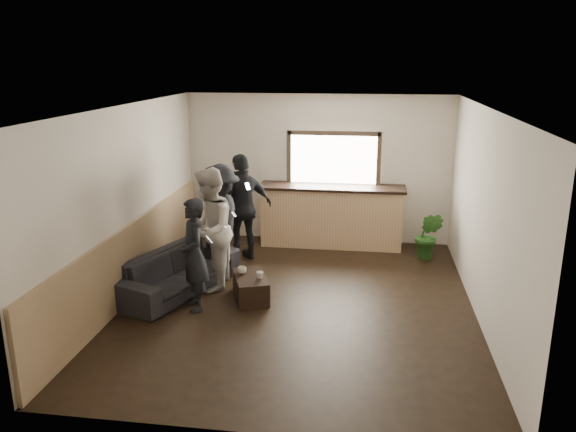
% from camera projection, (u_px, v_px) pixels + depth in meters
% --- Properties ---
extents(ground, '(5.00, 6.00, 0.01)m').
position_uv_depth(ground, '(297.00, 302.00, 8.18)').
color(ground, black).
extents(room_shell, '(5.01, 6.01, 2.80)m').
position_uv_depth(room_shell, '(246.00, 203.00, 7.88)').
color(room_shell, silver).
rests_on(room_shell, ground).
extents(bar_counter, '(2.70, 0.68, 2.13)m').
position_uv_depth(bar_counter, '(331.00, 212.00, 10.53)').
color(bar_counter, tan).
rests_on(bar_counter, ground).
extents(sofa, '(1.53, 2.28, 0.62)m').
position_uv_depth(sofa, '(178.00, 272.00, 8.50)').
color(sofa, black).
rests_on(sofa, ground).
extents(coffee_table, '(0.69, 0.90, 0.35)m').
position_uv_depth(coffee_table, '(251.00, 287.00, 8.26)').
color(coffee_table, black).
rests_on(coffee_table, ground).
extents(cup_a, '(0.15, 0.15, 0.10)m').
position_uv_depth(cup_a, '(242.00, 270.00, 8.30)').
color(cup_a, silver).
rests_on(cup_a, coffee_table).
extents(cup_b, '(0.14, 0.14, 0.10)m').
position_uv_depth(cup_b, '(260.00, 275.00, 8.12)').
color(cup_b, silver).
rests_on(cup_b, coffee_table).
extents(potted_plant, '(0.57, 0.52, 0.86)m').
position_uv_depth(potted_plant, '(428.00, 236.00, 9.84)').
color(potted_plant, '#2D6623').
rests_on(potted_plant, ground).
extents(person_a, '(0.61, 0.70, 1.61)m').
position_uv_depth(person_a, '(194.00, 255.00, 7.77)').
color(person_a, black).
rests_on(person_a, ground).
extents(person_b, '(0.79, 0.97, 1.88)m').
position_uv_depth(person_b, '(209.00, 230.00, 8.44)').
color(person_b, '#BBB3A9').
rests_on(person_b, ground).
extents(person_c, '(0.70, 1.18, 1.81)m').
position_uv_depth(person_c, '(220.00, 219.00, 9.13)').
color(person_c, black).
rests_on(person_c, ground).
extents(person_d, '(1.15, 1.04, 1.88)m').
position_uv_depth(person_d, '(243.00, 208.00, 9.68)').
color(person_d, black).
rests_on(person_d, ground).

